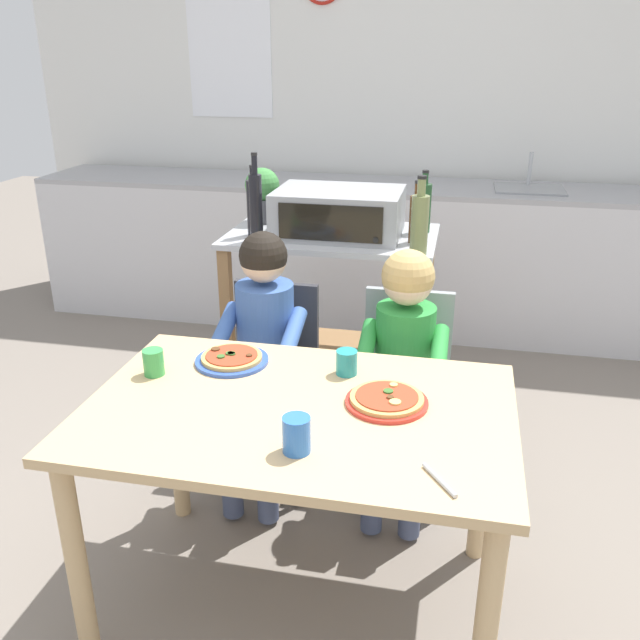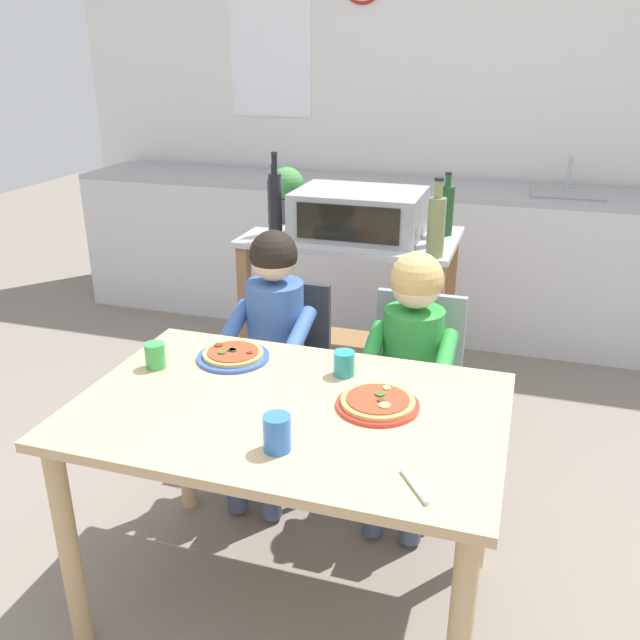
{
  "view_description": "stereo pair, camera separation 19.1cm",
  "coord_description": "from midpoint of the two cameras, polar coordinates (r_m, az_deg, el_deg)",
  "views": [
    {
      "loc": [
        0.42,
        -1.66,
        1.69
      ],
      "look_at": [
        0.0,
        0.3,
        0.88
      ],
      "focal_mm": 37.96,
      "sensor_mm": 36.0,
      "label": 1
    },
    {
      "loc": [
        0.61,
        -1.61,
        1.69
      ],
      "look_at": [
        0.0,
        0.3,
        0.88
      ],
      "focal_mm": 37.96,
      "sensor_mm": 36.0,
      "label": 2
    }
  ],
  "objects": [
    {
      "name": "dining_chair_left",
      "position": [
        2.74,
        -6.12,
        -4.27
      ],
      "size": [
        0.36,
        0.36,
        0.81
      ],
      "color": "#333338",
      "rests_on": "ground"
    },
    {
      "name": "drinking_cup_green",
      "position": [
        2.21,
        -16.29,
        -3.49
      ],
      "size": [
        0.07,
        0.07,
        0.08
      ],
      "primitive_type": "cylinder",
      "color": "green",
      "rests_on": "dining_table"
    },
    {
      "name": "toaster_oven",
      "position": [
        3.03,
        -0.23,
        9.03
      ],
      "size": [
        0.55,
        0.41,
        0.2
      ],
      "color": "#999BA0",
      "rests_on": "kitchen_island_cart"
    },
    {
      "name": "bottle_slim_sauce",
      "position": [
        3.04,
        -7.44,
        9.43
      ],
      "size": [
        0.06,
        0.06,
        0.31
      ],
      "color": "black",
      "rests_on": "kitchen_island_cart"
    },
    {
      "name": "drinking_cup_blue",
      "position": [
        1.74,
        -5.19,
        -9.68
      ],
      "size": [
        0.07,
        0.07,
        0.1
      ],
      "primitive_type": "cylinder",
      "color": "blue",
      "rests_on": "dining_table"
    },
    {
      "name": "dining_table",
      "position": [
        2.02,
        -4.56,
        -9.94
      ],
      "size": [
        1.24,
        0.81,
        0.73
      ],
      "color": "tan",
      "rests_on": "ground"
    },
    {
      "name": "back_wall_tiled",
      "position": [
        4.57,
        5.84,
        17.73
      ],
      "size": [
        5.04,
        0.14,
        2.7
      ],
      "color": "white",
      "rests_on": "ground"
    },
    {
      "name": "kitchen_island_cart",
      "position": [
        3.16,
        -0.76,
        1.88
      ],
      "size": [
        0.94,
        0.58,
        0.91
      ],
      "color": "#B7BABF",
      "rests_on": "ground"
    },
    {
      "name": "dining_chair_right",
      "position": [
        2.66,
        5.05,
        -5.13
      ],
      "size": [
        0.36,
        0.36,
        0.81
      ],
      "color": "gray",
      "rests_on": "ground"
    },
    {
      "name": "bottle_tall_green_wine",
      "position": [
        3.09,
        6.97,
        9.43
      ],
      "size": [
        0.07,
        0.07,
        0.28
      ],
      "color": "#1E4723",
      "rests_on": "kitchen_island_cart"
    },
    {
      "name": "pizza_plate_blue_rimmed",
      "position": [
        2.25,
        -9.88,
        -3.29
      ],
      "size": [
        0.24,
        0.24,
        0.03
      ],
      "color": "#3356B7",
      "rests_on": "dining_table"
    },
    {
      "name": "ground_plane",
      "position": [
        3.29,
        1.39,
        -8.88
      ],
      "size": [
        11.33,
        11.33,
        0.0
      ],
      "primitive_type": "plane",
      "color": "slate"
    },
    {
      "name": "drinking_cup_teal",
      "position": [
        2.13,
        -0.31,
        -3.65
      ],
      "size": [
        0.07,
        0.07,
        0.08
      ],
      "primitive_type": "cylinder",
      "color": "teal",
      "rests_on": "dining_table"
    },
    {
      "name": "bottle_squat_spirits",
      "position": [
        2.94,
        -7.32,
        9.52
      ],
      "size": [
        0.06,
        0.06,
        0.38
      ],
      "color": "black",
      "rests_on": "kitchen_island_cart"
    },
    {
      "name": "bottle_clear_vinegar",
      "position": [
        2.75,
        6.41,
        8.15
      ],
      "size": [
        0.07,
        0.07,
        0.32
      ],
      "color": "olive",
      "rests_on": "kitchen_island_cart"
    },
    {
      "name": "serving_spoon",
      "position": [
        1.66,
        6.71,
        -13.34
      ],
      "size": [
        0.09,
        0.12,
        0.01
      ],
      "primitive_type": "cylinder",
      "rotation": [
        0.0,
        1.57,
        2.19
      ],
      "color": "#B7BABF",
      "rests_on": "dining_table"
    },
    {
      "name": "child_in_blue_striped_shirt",
      "position": [
        2.56,
        -7.11,
        -1.7
      ],
      "size": [
        0.32,
        0.42,
        1.05
      ],
      "color": "#424C6B",
      "rests_on": "ground"
    },
    {
      "name": "pizza_plate_red_rimmed",
      "position": [
        1.97,
        2.88,
        -6.81
      ],
      "size": [
        0.24,
        0.24,
        0.03
      ],
      "color": "red",
      "rests_on": "dining_table"
    },
    {
      "name": "kitchen_counter",
      "position": [
        4.33,
        4.82,
        5.42
      ],
      "size": [
        4.54,
        0.6,
        1.11
      ],
      "color": "silver",
      "rests_on": "ground"
    },
    {
      "name": "bottle_dark_olive_oil",
      "position": [
        2.92,
        6.19,
        8.51
      ],
      "size": [
        0.06,
        0.06,
        0.27
      ],
      "color": "#4C2D14",
      "rests_on": "kitchen_island_cart"
    },
    {
      "name": "potted_herb_plant",
      "position": [
        3.28,
        -6.57,
        10.55
      ],
      "size": [
        0.16,
        0.16,
        0.26
      ],
      "color": "#4C4C51",
      "rests_on": "kitchen_island_cart"
    },
    {
      "name": "child_in_green_shirt",
      "position": [
        2.47,
        4.82,
        -2.76
      ],
      "size": [
        0.32,
        0.42,
        1.01
      ],
      "color": "#424C6B",
      "rests_on": "ground"
    }
  ]
}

